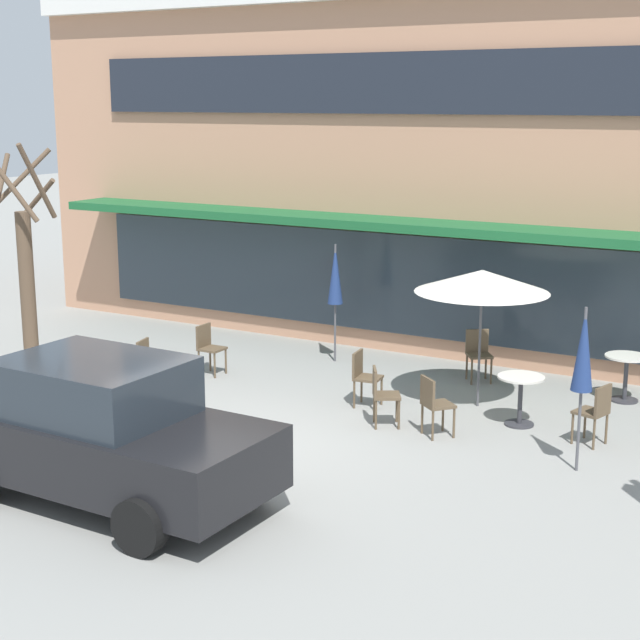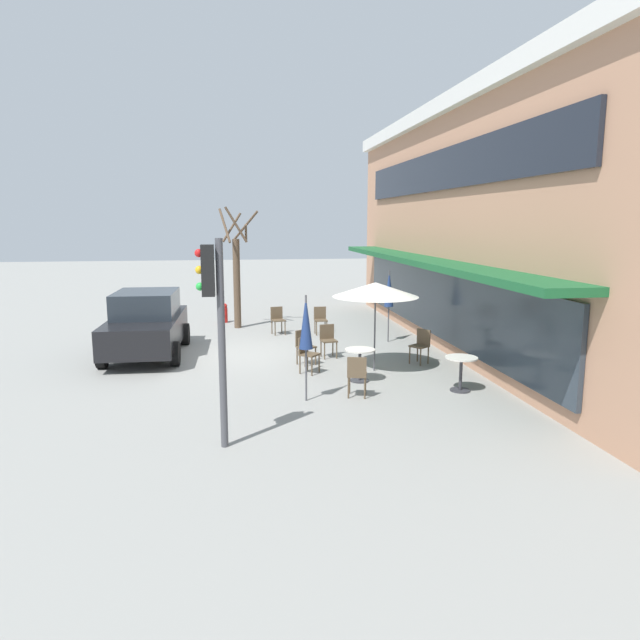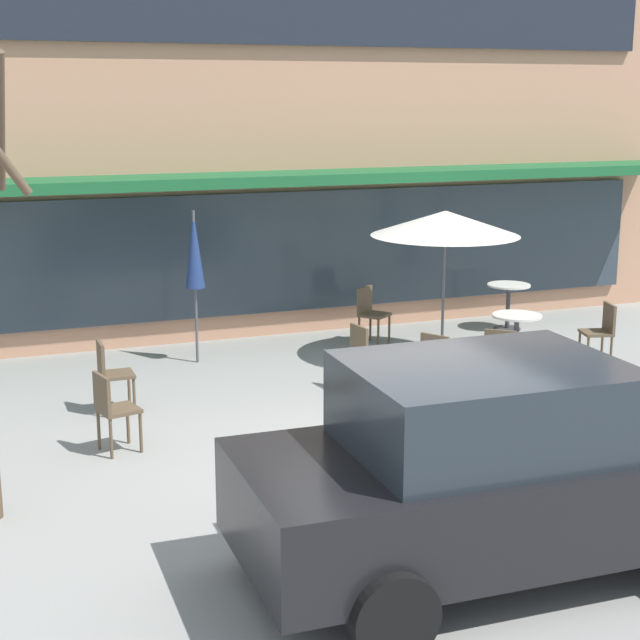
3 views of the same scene
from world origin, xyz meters
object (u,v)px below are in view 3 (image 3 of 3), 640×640
object	(u,v)px
cafe_chair_3	(370,311)
patio_umbrella_green_folded	(445,223)
cafe_chair_6	(112,406)
parked_sedan	(494,468)
patio_umbrella_cream_folded	(194,251)
cafe_chair_5	(110,371)
cafe_chair_0	(366,352)
cafe_chair_2	(501,356)
cafe_chair_1	(601,329)
cafe_table_streetside	(516,331)
cafe_chair_4	(439,361)
cafe_table_near_wall	(508,299)

from	to	relation	value
cafe_chair_3	patio_umbrella_green_folded	bearing A→B (deg)	-69.03
cafe_chair_6	parked_sedan	world-z (taller)	parked_sedan
cafe_chair_6	patio_umbrella_cream_folded	bearing A→B (deg)	62.07
cafe_chair_5	cafe_chair_0	bearing A→B (deg)	-5.21
cafe_chair_2	patio_umbrella_green_folded	bearing A→B (deg)	88.44
patio_umbrella_cream_folded	cafe_chair_2	world-z (taller)	patio_umbrella_cream_folded
patio_umbrella_cream_folded	cafe_chair_3	xyz separation A→B (m)	(2.77, 0.11, -1.10)
cafe_chair_1	cafe_chair_6	distance (m)	7.18
cafe_table_streetside	patio_umbrella_green_folded	distance (m)	1.83
cafe_chair_3	cafe_chair_6	distance (m)	5.62
cafe_chair_0	cafe_chair_4	world-z (taller)	same
cafe_table_near_wall	cafe_chair_0	size ratio (longest dim) A/B	0.85
cafe_table_near_wall	cafe_table_streetside	size ratio (longest dim) A/B	1.00
patio_umbrella_green_folded	cafe_chair_0	distance (m)	2.36
patio_umbrella_cream_folded	parked_sedan	xyz separation A→B (m)	(0.70, -7.06, -0.75)
parked_sedan	cafe_table_near_wall	bearing A→B (deg)	57.76
cafe_table_near_wall	cafe_chair_4	size ratio (longest dim) A/B	0.85
cafe_table_near_wall	cafe_chair_6	size ratio (longest dim) A/B	0.85
patio_umbrella_green_folded	cafe_chair_6	distance (m)	5.61
cafe_chair_3	cafe_chair_4	bearing A→B (deg)	-97.19
cafe_chair_3	cafe_chair_4	distance (m)	3.03
cafe_table_near_wall	cafe_table_streetside	world-z (taller)	same
parked_sedan	cafe_chair_1	bearing A→B (deg)	46.38
cafe_chair_0	cafe_chair_2	distance (m)	1.72
cafe_chair_6	cafe_table_near_wall	bearing A→B (deg)	26.12
cafe_chair_5	cafe_chair_6	distance (m)	1.40
cafe_chair_1	cafe_chair_3	xyz separation A→B (m)	(-2.60, 2.27, 0.00)
patio_umbrella_green_folded	cafe_chair_0	world-z (taller)	patio_umbrella_green_folded
cafe_chair_3	cafe_table_streetside	bearing A→B (deg)	-54.15
cafe_chair_3	cafe_chair_4	xyz separation A→B (m)	(-0.38, -3.00, 0.00)
cafe_table_near_wall	cafe_chair_5	world-z (taller)	cafe_chair_5
patio_umbrella_cream_folded	cafe_chair_0	distance (m)	2.97
cafe_table_near_wall	cafe_chair_5	size ratio (longest dim) A/B	0.85
cafe_chair_0	cafe_chair_6	world-z (taller)	same
cafe_table_streetside	cafe_chair_3	xyz separation A→B (m)	(-1.40, 1.94, 0.01)
cafe_chair_1	cafe_chair_3	distance (m)	3.45
cafe_table_streetside	cafe_chair_5	size ratio (longest dim) A/B	0.85
cafe_chair_1	cafe_chair_2	bearing A→B (deg)	-159.79
cafe_table_streetside	cafe_chair_0	size ratio (longest dim) A/B	0.85
cafe_table_streetside	cafe_chair_3	bearing A→B (deg)	125.85
cafe_table_near_wall	patio_umbrella_green_folded	bearing A→B (deg)	-143.89
cafe_chair_4	cafe_chair_2	bearing A→B (deg)	-3.25
patio_umbrella_cream_folded	cafe_chair_2	bearing A→B (deg)	-42.19
patio_umbrella_cream_folded	cafe_table_near_wall	bearing A→B (deg)	1.81
cafe_table_near_wall	cafe_table_streetside	xyz separation A→B (m)	(-1.09, -2.00, 0.00)
cafe_table_near_wall	cafe_table_streetside	bearing A→B (deg)	-118.59
cafe_chair_6	patio_umbrella_green_folded	bearing A→B (deg)	21.63
patio_umbrella_cream_folded	cafe_chair_4	size ratio (longest dim) A/B	2.47
cafe_table_streetside	cafe_chair_6	world-z (taller)	cafe_chair_6
cafe_chair_2	cafe_chair_5	xyz separation A→B (m)	(-4.77, 1.07, 0.00)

